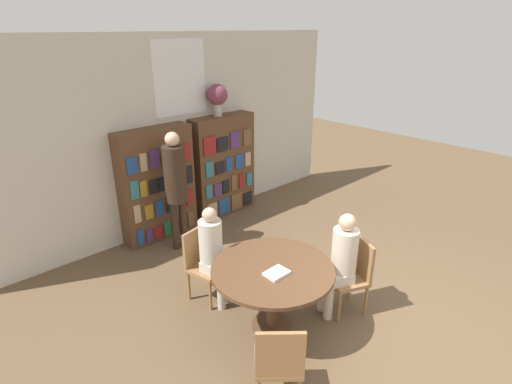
{
  "coord_description": "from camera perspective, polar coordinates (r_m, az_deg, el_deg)",
  "views": [
    {
      "loc": [
        -3.37,
        -1.41,
        3.06
      ],
      "look_at": [
        -0.06,
        2.12,
        1.05
      ],
      "focal_mm": 28.0,
      "sensor_mm": 36.0,
      "label": 1
    }
  ],
  "objects": [
    {
      "name": "bookshelf_left",
      "position": [
        6.19,
        -13.93,
        1.03
      ],
      "size": [
        1.15,
        0.34,
        1.72
      ],
      "color": "brown",
      "rests_on": "ground_plane"
    },
    {
      "name": "wall_back",
      "position": [
        6.46,
        -10.43,
        8.3
      ],
      "size": [
        6.4,
        0.07,
        3.0
      ],
      "color": "beige",
      "rests_on": "ground_plane"
    },
    {
      "name": "reading_table",
      "position": [
        4.26,
        2.38,
        -12.07
      ],
      "size": [
        1.28,
        1.28,
        0.76
      ],
      "color": "brown",
      "rests_on": "ground_plane"
    },
    {
      "name": "chair_left_side",
      "position": [
        4.85,
        -7.59,
        -9.69
      ],
      "size": [
        0.47,
        0.47,
        0.88
      ],
      "rotation": [
        0.0,
        0.0,
        -2.93
      ],
      "color": "olive",
      "rests_on": "ground_plane"
    },
    {
      "name": "chair_near_camera",
      "position": [
        3.6,
        3.3,
        -23.0
      ],
      "size": [
        0.56,
        0.56,
        0.88
      ],
      "rotation": [
        0.0,
        0.0,
        -0.73
      ],
      "color": "olive",
      "rests_on": "ground_plane"
    },
    {
      "name": "librarian_standing",
      "position": [
        5.71,
        -11.46,
        1.83
      ],
      "size": [
        0.31,
        0.58,
        1.76
      ],
      "color": "#332319",
      "rests_on": "ground_plane"
    },
    {
      "name": "open_book_on_table",
      "position": [
        4.09,
        2.96,
        -11.51
      ],
      "size": [
        0.24,
        0.18,
        0.03
      ],
      "color": "silver",
      "rests_on": "reading_table"
    },
    {
      "name": "bookshelf_right",
      "position": [
        6.85,
        -4.7,
        3.73
      ],
      "size": [
        1.15,
        0.34,
        1.72
      ],
      "color": "brown",
      "rests_on": "ground_plane"
    },
    {
      "name": "seated_reader_right",
      "position": [
        4.53,
        12.03,
        -9.25
      ],
      "size": [
        0.42,
        0.39,
        1.24
      ],
      "rotation": [
        0.0,
        0.0,
        1.15
      ],
      "color": "beige",
      "rests_on": "ground_plane"
    },
    {
      "name": "flower_vase",
      "position": [
        6.52,
        -5.56,
        13.5
      ],
      "size": [
        0.33,
        0.33,
        0.51
      ],
      "color": "#B7AD9E",
      "rests_on": "bookshelf_right"
    },
    {
      "name": "ground_plane",
      "position": [
        4.76,
        19.37,
        -18.95
      ],
      "size": [
        16.0,
        16.0,
        0.0
      ],
      "primitive_type": "plane",
      "color": "brown"
    },
    {
      "name": "chair_far_side",
      "position": [
        4.73,
        13.69,
        -11.07
      ],
      "size": [
        0.53,
        0.53,
        0.88
      ],
      "rotation": [
        0.0,
        0.0,
        1.15
      ],
      "color": "olive",
      "rests_on": "ground_plane"
    },
    {
      "name": "seated_reader_left",
      "position": [
        4.64,
        -6.05,
        -8.33
      ],
      "size": [
        0.33,
        0.4,
        1.22
      ],
      "rotation": [
        0.0,
        0.0,
        -2.93
      ],
      "color": "beige",
      "rests_on": "ground_plane"
    }
  ]
}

